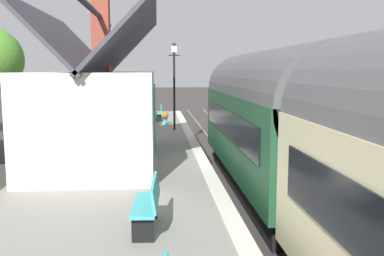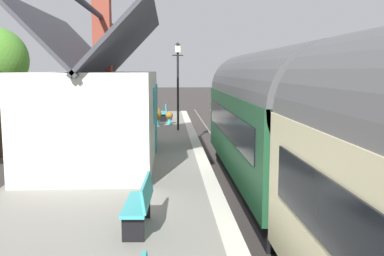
% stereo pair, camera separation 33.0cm
% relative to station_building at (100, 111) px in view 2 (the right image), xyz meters
% --- Properties ---
extents(ground_plane, '(160.00, 160.00, 0.00)m').
position_rel_station_building_xyz_m(ground_plane, '(-0.37, -4.34, -2.48)').
color(ground_plane, '#383330').
extents(platform, '(32.00, 5.21, 0.95)m').
position_rel_station_building_xyz_m(platform, '(-0.37, -0.73, -2.00)').
color(platform, gray).
rests_on(platform, ground).
extents(platform_edge_coping, '(32.00, 0.36, 0.02)m').
position_rel_station_building_xyz_m(platform_edge_coping, '(-0.37, -3.16, -1.52)').
color(platform_edge_coping, beige).
rests_on(platform_edge_coping, platform).
extents(rail_near, '(52.00, 0.08, 0.14)m').
position_rel_station_building_xyz_m(rail_near, '(-0.37, -5.96, -2.41)').
color(rail_near, gray).
rests_on(rail_near, ground).
extents(rail_far, '(52.00, 0.08, 0.14)m').
position_rel_station_building_xyz_m(rail_far, '(-0.37, -4.52, -2.41)').
color(rail_far, gray).
rests_on(rail_far, ground).
extents(station_building, '(7.24, 3.59, 5.77)m').
position_rel_station_building_xyz_m(station_building, '(0.00, 0.00, 0.00)').
color(station_building, silver).
rests_on(station_building, platform).
extents(bench_mid_platform, '(1.42, 0.50, 0.88)m').
position_rel_station_building_xyz_m(bench_mid_platform, '(-6.00, -1.62, -1.05)').
color(bench_mid_platform, teal).
rests_on(bench_mid_platform, platform).
extents(bench_by_lamp, '(1.41, 0.45, 0.88)m').
position_rel_station_building_xyz_m(bench_by_lamp, '(10.14, -1.89, -1.05)').
color(bench_by_lamp, teal).
rests_on(bench_by_lamp, platform).
extents(planter_by_door, '(0.39, 0.39, 0.65)m').
position_rel_station_building_xyz_m(planter_by_door, '(8.58, -2.16, -1.20)').
color(planter_by_door, teal).
rests_on(planter_by_door, platform).
extents(planter_corner_building, '(0.69, 0.69, 0.95)m').
position_rel_station_building_xyz_m(planter_corner_building, '(8.08, -1.43, -1.02)').
color(planter_corner_building, teal).
rests_on(planter_corner_building, platform).
extents(planter_edge_far, '(0.55, 0.55, 0.88)m').
position_rel_station_building_xyz_m(planter_edge_far, '(7.60, 1.32, -1.07)').
color(planter_edge_far, gray).
rests_on(planter_edge_far, platform).
extents(lamp_post_platform, '(0.32, 0.50, 4.01)m').
position_rel_station_building_xyz_m(lamp_post_platform, '(6.38, -2.56, 1.24)').
color(lamp_post_platform, black).
rests_on(lamp_post_platform, platform).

